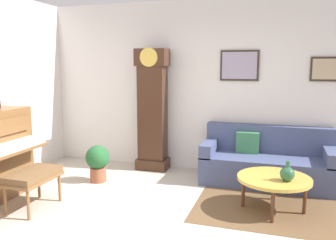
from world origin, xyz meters
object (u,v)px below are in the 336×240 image
couch (266,162)px  piano_bench (33,177)px  green_jug (287,174)px  coffee_table (274,179)px  potted_plant (98,161)px  grandfather_clock (152,113)px

couch → piano_bench: bearing=-145.3°
couch → green_jug: couch is taller
green_jug → coffee_table: bearing=143.8°
potted_plant → couch: bearing=16.6°
potted_plant → green_jug: bearing=-8.6°
piano_bench → grandfather_clock: grandfather_clock is taller
grandfather_clock → potted_plant: bearing=-123.1°
couch → green_jug: bearing=-76.7°
piano_bench → green_jug: bearing=13.9°
piano_bench → grandfather_clock: (0.82, 2.01, 0.56)m
potted_plant → coffee_table: bearing=-6.7°
piano_bench → couch: 3.28m
couch → potted_plant: size_ratio=3.39×
grandfather_clock → couch: size_ratio=1.07×
couch → coffee_table: size_ratio=2.16×
coffee_table → potted_plant: potted_plant is taller
coffee_table → potted_plant: (-2.56, 0.30, -0.07)m
piano_bench → potted_plant: (0.26, 1.14, -0.08)m
green_jug → potted_plant: green_jug is taller
grandfather_clock → couch: (1.87, -0.14, -0.65)m
green_jug → couch: bearing=103.3°
piano_bench → coffee_table: bearing=16.6°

